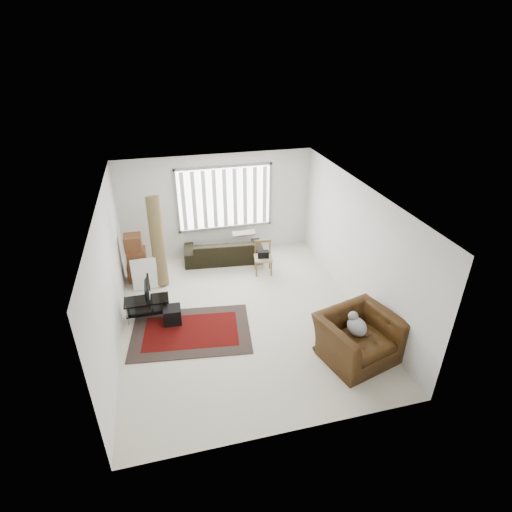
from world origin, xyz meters
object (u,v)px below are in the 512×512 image
at_px(sofa, 223,247).
at_px(side_chair, 263,256).
at_px(moving_boxes, 137,260).
at_px(armchair, 358,335).
at_px(tv_stand, 147,304).

relative_size(sofa, side_chair, 2.49).
xyz_separation_m(moving_boxes, armchair, (3.92, -3.75, -0.05)).
bearing_deg(armchair, side_chair, 89.60).
distance_m(sofa, armchair, 4.54).
xyz_separation_m(tv_stand, moving_boxes, (-0.20, 1.61, 0.22)).
distance_m(moving_boxes, armchair, 5.42).
bearing_deg(armchair, sofa, 97.35).
bearing_deg(tv_stand, moving_boxes, 97.03).
bearing_deg(tv_stand, armchair, -29.92).
relative_size(tv_stand, moving_boxes, 0.76).
xyz_separation_m(tv_stand, sofa, (1.98, 2.05, 0.06)).
relative_size(sofa, armchair, 1.28).
relative_size(side_chair, armchair, 0.51).
xyz_separation_m(tv_stand, armchair, (3.72, -2.14, 0.17)).
height_order(moving_boxes, side_chair, moving_boxes).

